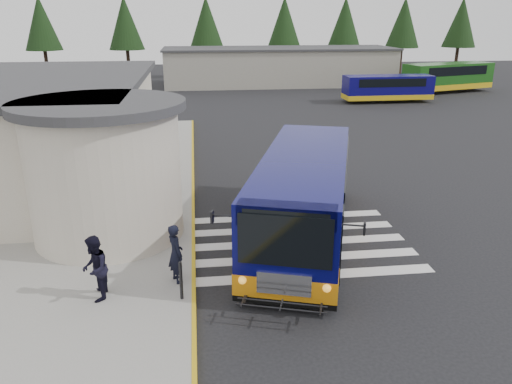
{
  "coord_description": "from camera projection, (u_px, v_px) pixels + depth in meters",
  "views": [
    {
      "loc": [
        -3.79,
        -16.62,
        7.61
      ],
      "look_at": [
        -1.82,
        -0.5,
        1.86
      ],
      "focal_mm": 35.0,
      "sensor_mm": 36.0,
      "label": 1
    }
  ],
  "objects": [
    {
      "name": "sidewalk",
      "position": [
        76.0,
        203.0,
        21.22
      ],
      "size": [
        10.0,
        34.0,
        0.15
      ],
      "primitive_type": "cube",
      "color": "gray",
      "rests_on": "ground"
    },
    {
      "name": "pedestrian_b",
      "position": [
        95.0,
        268.0,
        13.64
      ],
      "size": [
        0.75,
        0.94,
        1.87
      ],
      "primitive_type": "imported",
      "rotation": [
        0.0,
        0.0,
        -1.53
      ],
      "color": "black",
      "rests_on": "sidewalk"
    },
    {
      "name": "far_bus_b",
      "position": [
        448.0,
        76.0,
        52.13
      ],
      "size": [
        10.32,
        5.52,
        2.56
      ],
      "rotation": [
        0.0,
        0.0,
        1.86
      ],
      "color": "#184C14",
      "rests_on": "ground"
    },
    {
      "name": "tree_line",
      "position": [
        271.0,
        23.0,
        63.77
      ],
      "size": [
        58.4,
        4.4,
        10.0
      ],
      "color": "black",
      "rests_on": "ground"
    },
    {
      "name": "curb_strip",
      "position": [
        193.0,
        198.0,
        21.78
      ],
      "size": [
        0.12,
        34.0,
        0.16
      ],
      "primitive_type": "cube",
      "color": "gold",
      "rests_on": "ground"
    },
    {
      "name": "transit_bus",
      "position": [
        303.0,
        200.0,
        17.59
      ],
      "size": [
        6.29,
        11.2,
        3.08
      ],
      "rotation": [
        0.0,
        0.0,
        -0.31
      ],
      "color": "#06074C",
      "rests_on": "ground"
    },
    {
      "name": "ground",
      "position": [
        303.0,
        233.0,
        18.52
      ],
      "size": [
        140.0,
        140.0,
        0.0
      ],
      "primitive_type": "plane",
      "color": "black",
      "rests_on": "ground"
    },
    {
      "name": "bollard",
      "position": [
        181.0,
        280.0,
        13.75
      ],
      "size": [
        0.09,
        0.09,
        1.14
      ],
      "primitive_type": "cylinder",
      "color": "black",
      "rests_on": "sidewalk"
    },
    {
      "name": "far_bus_a",
      "position": [
        388.0,
        87.0,
        46.17
      ],
      "size": [
        8.19,
        2.39,
        2.11
      ],
      "rotation": [
        0.0,
        0.0,
        1.58
      ],
      "color": "#0A064F",
      "rests_on": "ground"
    },
    {
      "name": "pedestrian_a",
      "position": [
        176.0,
        253.0,
        14.58
      ],
      "size": [
        0.66,
        0.78,
        1.8
      ],
      "primitive_type": "imported",
      "rotation": [
        0.0,
        0.0,
        2.0
      ],
      "color": "black",
      "rests_on": "sidewalk"
    },
    {
      "name": "crosswalk",
      "position": [
        294.0,
        243.0,
        17.72
      ],
      "size": [
        8.0,
        5.35,
        0.01
      ],
      "color": "silver",
      "rests_on": "ground"
    },
    {
      "name": "station_building",
      "position": [
        42.0,
        132.0,
        22.9
      ],
      "size": [
        12.7,
        18.7,
        4.8
      ],
      "color": "#BDB3A0",
      "rests_on": "ground"
    },
    {
      "name": "depot_building",
      "position": [
        279.0,
        66.0,
        57.81
      ],
      "size": [
        26.4,
        8.4,
        4.2
      ],
      "color": "gray",
      "rests_on": "ground"
    }
  ]
}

